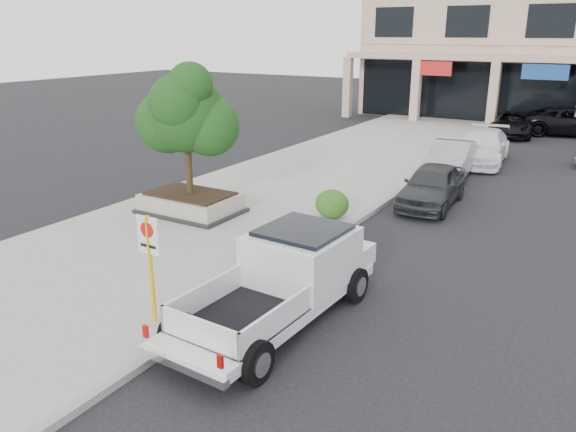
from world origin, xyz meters
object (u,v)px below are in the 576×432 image
object	(u,v)px
pickup_truck	(275,283)
curb_car_b	(450,160)
planter	(191,203)
curb_car_c	(482,147)
no_parking_sign	(150,255)
curb_car_a	(432,185)
lot_car_d	(576,122)
curb_car_d	(514,124)
planter_tree	(192,113)

from	to	relation	value
pickup_truck	curb_car_b	bearing A→B (deg)	94.18
planter	curb_car_c	xyz separation A→B (m)	(6.37, 13.21, 0.29)
no_parking_sign	curb_car_a	distance (m)	11.70
no_parking_sign	curb_car_c	distance (m)	19.44
no_parking_sign	lot_car_d	distance (m)	30.02
planter	no_parking_sign	bearing A→B (deg)	-55.43
no_parking_sign	curb_car_d	size ratio (longest dim) A/B	0.46
curb_car_b	curb_car_d	world-z (taller)	curb_car_b
pickup_truck	curb_car_d	size ratio (longest dim) A/B	1.16
pickup_truck	curb_car_c	world-z (taller)	pickup_truck
curb_car_b	lot_car_d	distance (m)	14.18
planter	curb_car_c	world-z (taller)	curb_car_c
no_parking_sign	planter	bearing A→B (deg)	124.57
curb_car_a	curb_car_b	xyz separation A→B (m)	(-0.59, 4.38, 0.02)
curb_car_b	curb_car_d	bearing A→B (deg)	83.54
lot_car_d	curb_car_b	bearing A→B (deg)	152.48
planter_tree	curb_car_d	distance (m)	22.43
curb_car_a	curb_car_d	xyz separation A→B (m)	(-0.15, 16.20, -0.04)
planter	no_parking_sign	world-z (taller)	no_parking_sign
planter	no_parking_sign	xyz separation A→B (m)	(4.20, -6.10, 1.16)
curb_car_b	curb_car_c	size ratio (longest dim) A/B	0.86
planter_tree	pickup_truck	bearing A→B (deg)	-38.18
curb_car_c	curb_car_b	bearing A→B (deg)	-103.38
no_parking_sign	curb_car_c	bearing A→B (deg)	83.59
curb_car_a	curb_car_d	distance (m)	16.20
pickup_truck	lot_car_d	distance (m)	28.28
planter	pickup_truck	xyz separation A→B (m)	(6.23, -4.64, 0.44)
curb_car_a	planter_tree	bearing A→B (deg)	-143.54
curb_car_d	lot_car_d	bearing A→B (deg)	28.71
curb_car_a	planter	bearing A→B (deg)	-143.31
planter_tree	no_parking_sign	xyz separation A→B (m)	(4.07, -6.25, -1.78)
curb_car_d	curb_car_a	bearing A→B (deg)	-92.43
planter	planter_tree	size ratio (longest dim) A/B	0.80
pickup_truck	curb_car_c	distance (m)	17.85
curb_car_a	curb_car_d	world-z (taller)	curb_car_a
no_parking_sign	curb_car_a	size ratio (longest dim) A/B	0.54
planter_tree	curb_car_c	bearing A→B (deg)	64.47
curb_car_a	no_parking_sign	bearing A→B (deg)	-104.10
planter_tree	pickup_truck	distance (m)	8.15
no_parking_sign	planter_tree	bearing A→B (deg)	123.05
planter_tree	curb_car_b	xyz separation A→B (m)	(5.73, 9.58, -2.67)
planter	pickup_truck	size ratio (longest dim) A/B	0.55
planter	curb_car_a	xyz separation A→B (m)	(6.45, 5.35, 0.25)
pickup_truck	curb_car_b	size ratio (longest dim) A/B	1.28
curb_car_c	curb_car_d	xyz separation A→B (m)	(-0.07, 8.34, -0.07)
curb_car_a	curb_car_b	bearing A→B (deg)	94.61
lot_car_d	no_parking_sign	bearing A→B (deg)	156.95
curb_car_b	lot_car_d	xyz separation A→B (m)	(3.54, 13.73, 0.09)
curb_car_b	curb_car_d	distance (m)	11.82
planter	curb_car_c	bearing A→B (deg)	64.26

